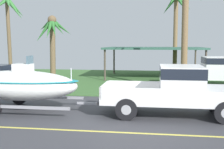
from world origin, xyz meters
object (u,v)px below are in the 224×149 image
Objects in this scene: boat_on_trailer at (17,85)px; palm_tree_near_right at (9,15)px; carport_awning at (154,49)px; pickup_truck_towing at (180,89)px; palm_tree_far_left at (176,15)px; palm_tree_mid at (52,33)px; parked_pickup_background at (216,70)px.

boat_on_trailer is 12.91m from palm_tree_near_right.
boat_on_trailer is 13.19m from carport_awning.
boat_on_trailer reaches higher than pickup_truck_towing.
pickup_truck_towing is 11.99m from carport_awning.
palm_tree_far_left reaches higher than carport_awning.
carport_awning is 1.55× the size of palm_tree_mid.
palm_tree_mid reaches higher than carport_awning.
boat_on_trailer is at bearing -115.18° from carport_awning.
carport_awning is at bearing 133.92° from parked_pickup_background.
parked_pickup_background is 7.43m from palm_tree_far_left.
palm_tree_far_left is (-2.13, 5.87, 4.04)m from parked_pickup_background.
pickup_truck_towing is 16.95m from palm_tree_near_right.
pickup_truck_towing is 0.72× the size of carport_awning.
palm_tree_far_left is at bearing 61.79° from boat_on_trailer.
boat_on_trailer is 1.27× the size of palm_tree_mid.
palm_tree_far_left reaches higher than boat_on_trailer.
boat_on_trailer reaches higher than parked_pickup_background.
palm_tree_near_right is at bearing 169.28° from parked_pickup_background.
palm_tree_far_left is at bearing 109.96° from parked_pickup_background.
pickup_truck_towing is 0.78× the size of palm_tree_far_left.
pickup_truck_towing is at bearing -85.40° from carport_awning.
pickup_truck_towing is at bearing 0.00° from boat_on_trailer.
carport_awning reaches higher than parked_pickup_background.
palm_tree_mid is (-2.27, 10.39, 2.49)m from boat_on_trailer.
carport_awning is (-0.96, 11.88, 1.28)m from pickup_truck_towing.
parked_pickup_background is at bearing -70.04° from palm_tree_far_left.
pickup_truck_towing is at bearing -40.73° from palm_tree_near_right.
pickup_truck_towing is at bearing -110.57° from parked_pickup_background.
parked_pickup_background is (9.48, 7.83, -0.00)m from boat_on_trailer.
carport_awning is 3.74m from palm_tree_far_left.
pickup_truck_towing reaches higher than parked_pickup_background.
palm_tree_near_right reaches higher than parked_pickup_background.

